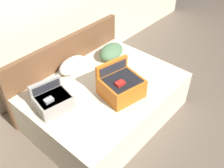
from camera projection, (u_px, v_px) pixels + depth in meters
ground_plane at (127, 129)px, 3.70m from camera, size 12.00×12.00×0.00m
back_wall at (41, 11)px, 3.71m from camera, size 8.00×0.10×2.60m
bed at (106, 101)px, 3.72m from camera, size 2.09×1.52×0.58m
headboard at (68, 68)px, 3.99m from camera, size 2.13×0.08×1.02m
hard_case_large at (121, 85)px, 3.32m from camera, size 0.57×0.56×0.42m
hard_case_medium at (53, 100)px, 3.16m from camera, size 0.48×0.44×0.32m
pillow_near_headboard at (111, 52)px, 4.02m from camera, size 0.51×0.38×0.21m
pillow_center_head at (73, 65)px, 3.74m from camera, size 0.51×0.31×0.21m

